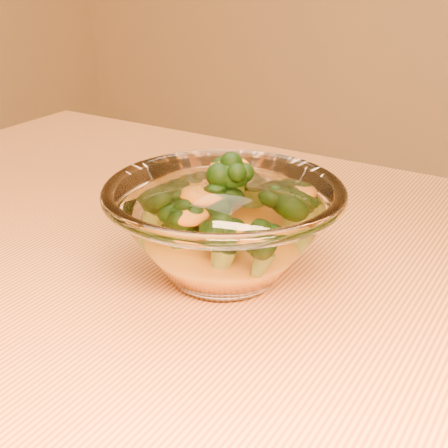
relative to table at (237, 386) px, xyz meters
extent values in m
cube|color=#E08E43|center=(0.00, 0.00, 0.08)|extent=(1.20, 0.80, 0.04)
cylinder|color=brown|center=(-0.54, 0.34, -0.30)|extent=(0.06, 0.06, 0.71)
ellipsoid|color=white|center=(-0.03, 0.02, 0.11)|extent=(0.09, 0.09, 0.02)
torus|color=white|center=(-0.03, 0.02, 0.18)|extent=(0.21, 0.21, 0.01)
ellipsoid|color=#FF9F15|center=(-0.03, 0.02, 0.13)|extent=(0.11, 0.11, 0.03)
camera|label=1|loc=(0.24, -0.41, 0.38)|focal=50.00mm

